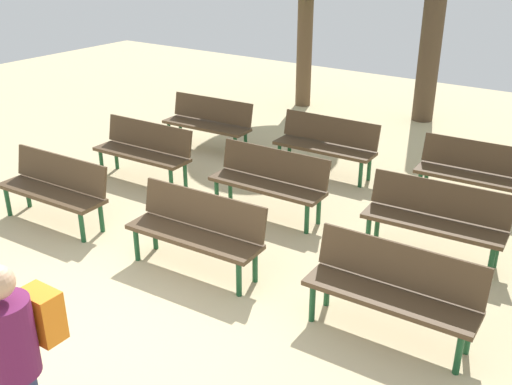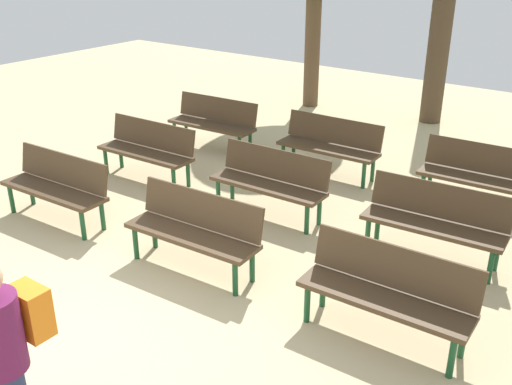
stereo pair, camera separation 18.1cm
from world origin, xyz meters
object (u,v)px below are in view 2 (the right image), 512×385
Objects in this scene: bench_r0_c2 at (388,289)px; bench_r1_c2 at (435,218)px; bench_r2_c0 at (214,120)px; bench_r0_c0 at (57,184)px; bench_r1_c1 at (271,179)px; bench_r1_c0 at (148,147)px; bench_r2_c1 at (330,143)px; tree_2 at (439,41)px; bench_r2_c2 at (481,173)px; bench_r0_c1 at (195,227)px; visitor_with_backpack at (6,354)px.

bench_r0_c2 is 0.99× the size of bench_r1_c2.
bench_r0_c2 and bench_r2_c0 have the same top height.
bench_r1_c1 is at bearing 36.78° from bench_r0_c0.
bench_r0_c2 is at bearing 0.41° from bench_r0_c0.
bench_r0_c0 is 1.69m from bench_r1_c0.
tree_2 reaches higher than bench_r2_c1.
bench_r2_c1 is 1.00× the size of bench_r2_c2.
bench_r2_c2 is at bearing 1.17° from bench_r2_c1.
bench_r2_c0 is 4.65m from tree_2.
bench_r1_c0 and bench_r2_c0 have the same top height.
bench_r0_c2 is 1.00× the size of bench_r1_c0.
bench_r2_c1 is 0.51× the size of tree_2.
bench_r0_c0 is 4.51m from bench_r0_c2.
bench_r1_c2 is (2.06, 1.79, 0.00)m from bench_r0_c1.
bench_r0_c0 is 2.77m from bench_r1_c1.
bench_r1_c2 is at bearing -36.59° from bench_r2_c1.
bench_r0_c2 is 7.33m from tree_2.
bench_r0_c2 and bench_r1_c2 have the same top height.
bench_r1_c2 is at bearing 0.66° from bench_r1_c0.
visitor_with_backpack is (3.25, -5.97, 0.43)m from bench_r2_c0.
bench_r0_c0 is 4.04m from visitor_with_backpack.
bench_r1_c1 is 2.19m from bench_r1_c2.
bench_r0_c1 is 1.00× the size of bench_r2_c0.
bench_r2_c1 is (-2.46, 3.25, 0.00)m from bench_r0_c2.
bench_r1_c1 and bench_r2_c1 have the same top height.
bench_r0_c2 is 2.81m from bench_r1_c1.
bench_r0_c0 is at bearing -90.14° from bench_r2_c0.
bench_r1_c0 is at bearing -141.32° from bench_r2_c1.
bench_r1_c0 is 2.79m from bench_r2_c1.
bench_r0_c0 is 1.00× the size of bench_r2_c0.
bench_r1_c2 is (-0.19, 1.67, 0.00)m from bench_r0_c2.
bench_r2_c0 is (-4.50, 1.44, 0.00)m from bench_r1_c2.
bench_r1_c0 is 1.00× the size of bench_r2_c0.
visitor_with_backpack reaches higher than bench_r0_c1.
bench_r0_c2 and bench_r1_c0 have the same top height.
tree_2 reaches higher than bench_r2_c2.
bench_r0_c1 is at bearing -123.40° from bench_r2_c2.
bench_r1_c2 is at bearing -68.67° from tree_2.
tree_2 is at bearing -86.13° from visitor_with_backpack.
bench_r2_c0 is at bearing 91.31° from bench_r1_c0.
visitor_with_backpack is at bearing -109.66° from bench_r1_c2.
bench_r2_c1 is 6.21m from visitor_with_backpack.
bench_r1_c2 is 4.72m from visitor_with_backpack.
bench_r0_c2 is (2.25, 0.12, 0.00)m from bench_r0_c1.
bench_r2_c1 is at bearing 141.11° from bench_r1_c2.
bench_r1_c1 is 1.00× the size of bench_r2_c1.
bench_r1_c0 is 0.51× the size of tree_2.
bench_r0_c2 is at bearing -72.09° from tree_2.
bench_r1_c2 and bench_r2_c0 have the same top height.
visitor_with_backpack reaches higher than bench_r2_c0.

